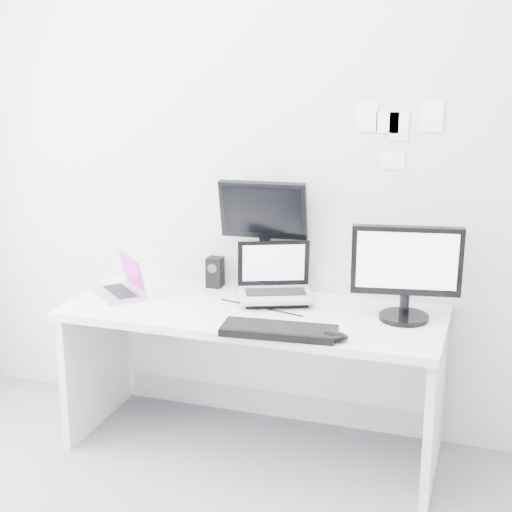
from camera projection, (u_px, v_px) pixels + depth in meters
name	position (u px, v px, depth m)	size (l,w,h in m)	color
back_wall	(275.00, 169.00, 3.81)	(3.60, 3.60, 0.00)	silver
desk	(253.00, 380.00, 3.75)	(1.80, 0.70, 0.73)	white
macbook	(117.00, 275.00, 3.83)	(0.29, 0.22, 0.22)	#AEAEB3
speaker	(215.00, 272.00, 3.98)	(0.08, 0.08, 0.16)	black
dell_laptop	(276.00, 274.00, 3.71)	(0.36, 0.28, 0.30)	#ABACB3
rear_monitor	(264.00, 235.00, 3.84)	(0.44, 0.16, 0.59)	black
samsung_monitor	(406.00, 272.00, 3.46)	(0.50, 0.23, 0.45)	black
keyboard	(279.00, 331.00, 3.33)	(0.50, 0.18, 0.03)	black
mouse	(334.00, 337.00, 3.25)	(0.12, 0.08, 0.04)	black
wall_note_0	(367.00, 117.00, 3.60)	(0.10, 0.00, 0.14)	white
wall_note_1	(399.00, 126.00, 3.57)	(0.09, 0.00, 0.13)	white
wall_note_2	(432.00, 116.00, 3.51)	(0.10, 0.00, 0.14)	white
wall_note_3	(393.00, 160.00, 3.61)	(0.11, 0.00, 0.08)	white
wall_note_4	(388.00, 122.00, 3.58)	(0.11, 0.00, 0.10)	white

